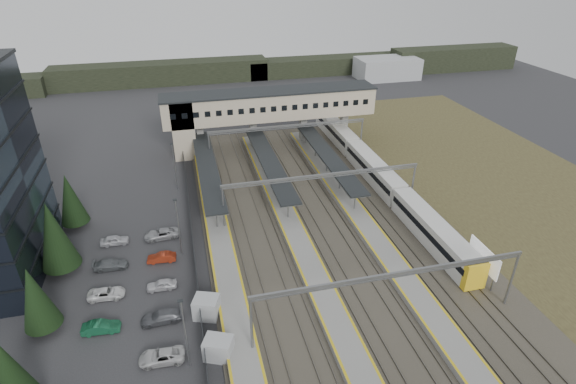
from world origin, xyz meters
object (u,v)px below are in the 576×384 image
object	(u,v)px
train	(375,171)
relay_cabin_far	(207,307)
billboard	(484,259)
footbridge	(256,109)
relay_cabin_near	(219,348)

from	to	relation	value
train	relay_cabin_far	bearing A→B (deg)	-140.36
relay_cabin_far	train	xyz separation A→B (m)	(29.81, 24.70, 0.77)
train	billboard	bearing A→B (deg)	-86.02
footbridge	billboard	distance (m)	49.27
relay_cabin_near	relay_cabin_far	world-z (taller)	relay_cabin_far
footbridge	billboard	world-z (taller)	footbridge
relay_cabin_near	relay_cabin_far	size ratio (longest dim) A/B	1.02
billboard	relay_cabin_far	bearing A→B (deg)	176.82
billboard	footbridge	bearing A→B (deg)	111.71
footbridge	relay_cabin_near	bearing A→B (deg)	-104.58
footbridge	train	world-z (taller)	footbridge
relay_cabin_far	billboard	world-z (taller)	billboard
relay_cabin_far	relay_cabin_near	bearing A→B (deg)	-83.78
relay_cabin_far	billboard	xyz separation A→B (m)	(31.65, -1.76, 1.87)
train	relay_cabin_near	bearing A→B (deg)	-133.77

